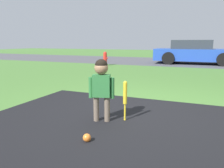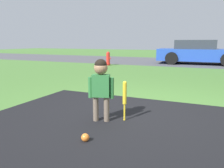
% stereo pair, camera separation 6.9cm
% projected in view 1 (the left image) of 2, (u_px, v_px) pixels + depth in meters
% --- Properties ---
extents(ground_plane, '(60.00, 60.00, 0.00)m').
position_uv_depth(ground_plane, '(141.00, 114.00, 3.63)').
color(ground_plane, '#477533').
extents(street_strip, '(40.00, 6.00, 0.01)m').
position_uv_depth(street_strip, '(187.00, 62.00, 13.04)').
color(street_strip, '#4C4C51').
rests_on(street_strip, ground).
extents(child, '(0.37, 0.21, 0.94)m').
position_uv_depth(child, '(101.00, 82.00, 3.19)').
color(child, '#6B5B4C').
rests_on(child, ground).
extents(baseball_bat, '(0.06, 0.06, 0.61)m').
position_uv_depth(baseball_bat, '(125.00, 95.00, 3.26)').
color(baseball_bat, yellow).
rests_on(baseball_bat, ground).
extents(sports_ball, '(0.10, 0.10, 0.10)m').
position_uv_depth(sports_ball, '(87.00, 138.00, 2.62)').
color(sports_ball, orange).
rests_on(sports_ball, ground).
extents(fire_hydrant, '(0.26, 0.23, 0.70)m').
position_uv_depth(fire_hydrant, '(105.00, 59.00, 11.16)').
color(fire_hydrant, red).
rests_on(fire_hydrant, ground).
extents(parked_car, '(4.36, 2.19, 1.29)m').
position_uv_depth(parked_car, '(194.00, 52.00, 11.98)').
color(parked_car, '#2347AD').
rests_on(parked_car, ground).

